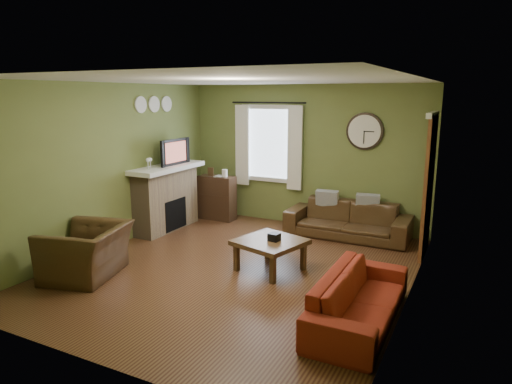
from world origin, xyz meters
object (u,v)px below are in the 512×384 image
at_px(sofa_red, 359,298).
at_px(armchair, 87,252).
at_px(bookshelf, 217,198).
at_px(coffee_table, 270,255).
at_px(sofa_brown, 347,220).

relative_size(sofa_red, armchair, 1.74).
xyz_separation_m(sofa_red, armchair, (-3.60, -0.39, 0.08)).
bearing_deg(sofa_red, bookshelf, 50.94).
height_order(sofa_red, armchair, armchair).
height_order(armchair, coffee_table, armchair).
distance_m(sofa_red, coffee_table, 1.75).
bearing_deg(coffee_table, bookshelf, 136.46).
height_order(sofa_red, coffee_table, sofa_red).
distance_m(armchair, coffee_table, 2.49).
relative_size(sofa_brown, sofa_red, 1.13).
xyz_separation_m(sofa_brown, armchair, (-2.66, -3.29, 0.04)).
bearing_deg(bookshelf, sofa_red, -39.06).
bearing_deg(armchair, sofa_brown, 125.11).
distance_m(sofa_brown, sofa_red, 3.06).
bearing_deg(armchair, sofa_red, 80.15).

